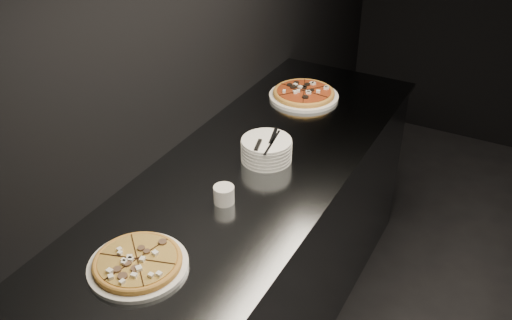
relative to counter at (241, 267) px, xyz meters
The scene contains 7 objects.
wall_left 1.01m from the counter, behind, with size 0.02×5.00×2.80m, color black.
counter is the anchor object (origin of this frame).
pizza_mushroom 0.76m from the counter, 93.64° to the right, with size 0.36×0.36×0.04m.
pizza_tomato 0.92m from the counter, 95.81° to the left, with size 0.35×0.35×0.04m.
plate_stack 0.54m from the counter, 82.94° to the left, with size 0.21×0.21×0.09m.
cutlery 0.58m from the counter, 79.49° to the left, with size 0.07×0.22×0.01m.
ramekin 0.52m from the counter, 81.79° to the right, with size 0.08×0.08×0.07m.
Camera 1 is at (-1.20, -1.60, 2.18)m, focal length 40.00 mm.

